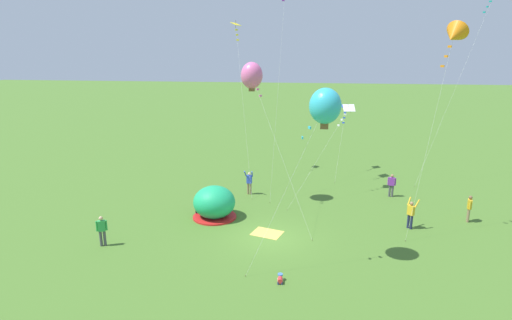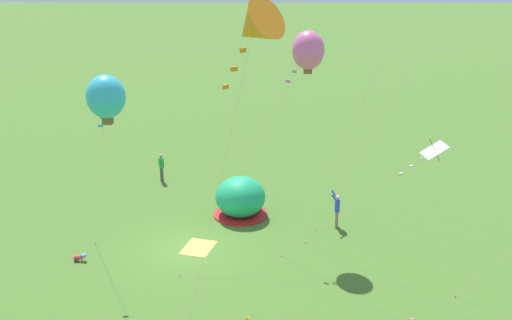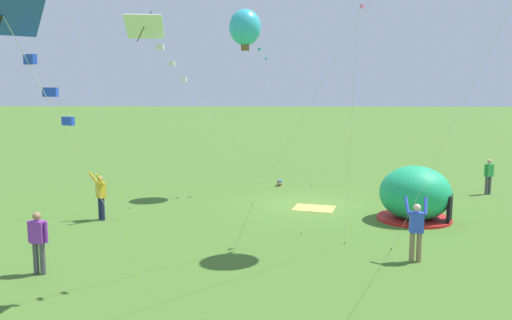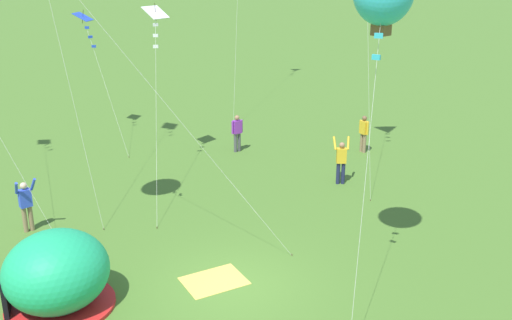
# 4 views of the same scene
# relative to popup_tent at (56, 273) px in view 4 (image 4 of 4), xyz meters

# --- Properties ---
(ground_plane) EXTENTS (300.00, 300.00, 0.00)m
(ground_plane) POSITION_rel_popup_tent_xyz_m (3.93, -2.37, -1.00)
(ground_plane) COLOR #477028
(popup_tent) EXTENTS (2.81, 2.81, 2.10)m
(popup_tent) POSITION_rel_popup_tent_xyz_m (0.00, 0.00, 0.00)
(popup_tent) COLOR #1EAD6B
(popup_tent) RESTS_ON ground
(picnic_blanket) EXTENTS (1.98, 1.69, 0.01)m
(picnic_blanket) POSITION_rel_popup_tent_xyz_m (3.72, -1.80, -0.99)
(picnic_blanket) COLOR gold
(picnic_blanket) RESTS_ON ground
(person_watching_sky) EXTENTS (0.58, 0.29, 1.72)m
(person_watching_sky) POSITION_rel_popup_tent_xyz_m (11.83, 6.18, -0.03)
(person_watching_sky) COLOR #4C4C51
(person_watching_sky) RESTS_ON ground
(person_flying_kite) EXTENTS (0.71, 0.70, 1.89)m
(person_flying_kite) POSITION_rel_popup_tent_xyz_m (12.11, 0.40, 0.00)
(person_flying_kite) COLOR #1E2347
(person_flying_kite) RESTS_ON ground
(person_arms_raised) EXTENTS (0.68, 0.50, 1.89)m
(person_arms_raised) POSITION_rel_popup_tent_xyz_m (1.35, 4.86, 0.00)
(person_arms_raised) COLOR #8C7251
(person_arms_raised) RESTS_ON ground
(person_with_toddler) EXTENTS (0.32, 0.58, 1.72)m
(person_with_toddler) POSITION_rel_popup_tent_xyz_m (15.92, 2.13, -0.03)
(person_with_toddler) COLOR #8C7251
(person_with_toddler) RESTS_ON ground
(kite_white) EXTENTS (4.48, 5.65, 6.78)m
(kite_white) POSITION_rel_popup_tent_xyz_m (8.34, 7.09, 5.16)
(kite_white) COLOR silver
(kite_white) RESTS_ON ground
(kite_blue) EXTENTS (1.33, 5.01, 6.11)m
(kite_blue) POSITION_rel_popup_tent_xyz_m (8.51, 13.17, 4.51)
(kite_blue) COLOR silver
(kite_blue) RESTS_ON ground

